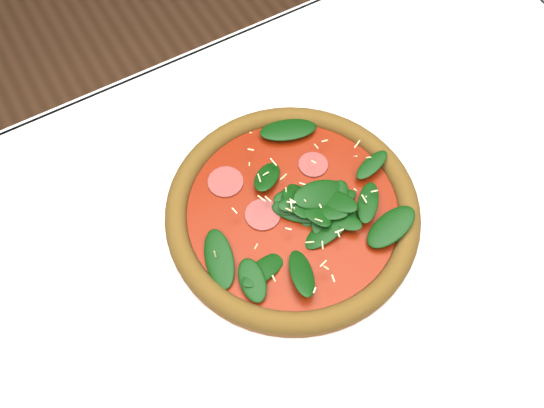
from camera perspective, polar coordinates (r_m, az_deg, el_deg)
dining_table at (r=0.80m, az=1.04°, el=-11.74°), size 1.21×0.81×0.75m
plate at (r=0.74m, az=1.91°, el=-1.28°), size 0.36×0.36×0.02m
pizza at (r=0.73m, az=1.96°, el=-0.52°), size 0.36×0.36×0.04m
saucer_far at (r=0.92m, az=6.44°, el=14.89°), size 0.16×0.16×0.01m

